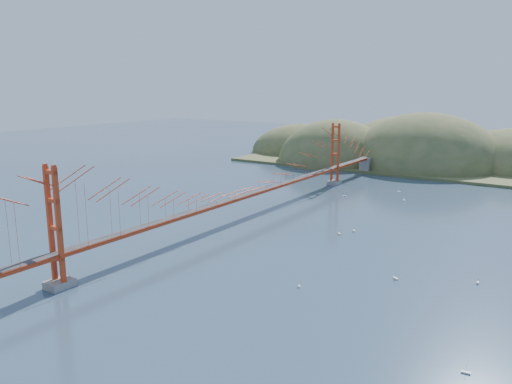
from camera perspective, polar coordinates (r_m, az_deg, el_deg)
The scene contains 12 objects.
ground at distance 71.26m, azimuth -1.38°, elevation -3.01°, with size 320.00×320.00×0.00m, color #304761.
bridge at distance 69.91m, azimuth -1.32°, elevation 2.57°, with size 2.20×94.40×12.00m.
far_headlands at distance 131.53m, azimuth 16.95°, elevation 3.46°, with size 84.00×58.00×25.00m.
sailboat_14 at distance 53.01m, azimuth 24.02°, elevation -9.35°, with size 0.42×0.53×0.62m.
sailboat_16 at distance 85.52m, azimuth 16.58°, elevation -0.85°, with size 0.68×0.68×0.72m.
sailboat_12 at distance 91.98m, azimuth 16.00°, elevation 0.07°, with size 0.64×0.57×0.72m.
sailboat_13 at distance 37.51m, azimuth 22.86°, elevation -18.36°, with size 0.62×0.54×0.71m.
sailboat_1 at distance 66.20m, azimuth 11.15°, elevation -4.29°, with size 0.71×0.71×0.74m.
sailboat_10 at distance 47.90m, azimuth 4.97°, elevation -10.60°, with size 0.52×0.52×0.55m.
sailboat_3 at distance 86.41m, azimuth 10.06°, elevation -0.40°, with size 0.65×0.62×0.73m.
sailboat_6 at distance 51.37m, azimuth 15.66°, elevation -9.39°, with size 0.69×0.69×0.74m.
sailboat_extra_0 at distance 64.54m, azimuth 9.52°, elevation -4.65°, with size 0.69×0.69×0.72m.
Camera 1 is at (39.71, -56.18, 18.58)m, focal length 35.00 mm.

